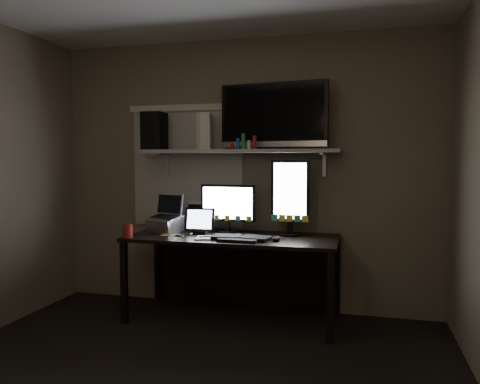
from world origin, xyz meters
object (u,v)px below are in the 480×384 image
(monitor_landscape, at_px, (228,208))
(keyboard, at_px, (241,238))
(tablet, at_px, (200,221))
(speaker, at_px, (154,131))
(tv, at_px, (273,116))
(desk, at_px, (236,253))
(laptop, at_px, (165,214))
(mouse, at_px, (276,239))
(cup, at_px, (128,231))
(monitor_portrait, at_px, (290,197))
(game_console, at_px, (206,132))

(monitor_landscape, xyz_separation_m, keyboard, (0.20, -0.31, -0.21))
(tablet, distance_m, speaker, 0.96)
(monitor_landscape, distance_m, tv, 0.91)
(desk, distance_m, laptop, 0.74)
(desk, xyz_separation_m, tv, (0.31, 0.10, 1.22))
(tv, bearing_deg, desk, -154.91)
(desk, xyz_separation_m, monitor_landscape, (-0.09, 0.04, 0.40))
(mouse, distance_m, laptop, 1.09)
(keyboard, height_order, cup, cup)
(monitor_portrait, distance_m, speaker, 1.41)
(speaker, bearing_deg, monitor_landscape, -4.83)
(tablet, relative_size, tv, 0.28)
(monitor_landscape, height_order, tablet, monitor_landscape)
(monitor_portrait, bearing_deg, laptop, -171.43)
(tablet, bearing_deg, keyboard, -25.36)
(mouse, bearing_deg, speaker, 164.30)
(desk, xyz_separation_m, speaker, (-0.80, 0.05, 1.10))
(monitor_portrait, height_order, cup, monitor_portrait)
(game_console, distance_m, speaker, 0.51)
(desk, bearing_deg, monitor_portrait, 3.94)
(desk, xyz_separation_m, game_console, (-0.30, 0.06, 1.09))
(keyboard, distance_m, tablet, 0.47)
(monitor_landscape, relative_size, cup, 4.37)
(monitor_landscape, height_order, monitor_portrait, monitor_portrait)
(laptop, relative_size, cup, 2.93)
(monitor_landscape, xyz_separation_m, tablet, (-0.22, -0.13, -0.10))
(cup, bearing_deg, monitor_portrait, 18.93)
(mouse, bearing_deg, monitor_portrait, 76.32)
(monitor_portrait, xyz_separation_m, tv, (-0.16, 0.07, 0.70))
(monitor_portrait, distance_m, tablet, 0.82)
(laptop, relative_size, speaker, 0.98)
(mouse, relative_size, tv, 0.11)
(keyboard, relative_size, game_console, 1.53)
(monitor_landscape, bearing_deg, keyboard, -54.16)
(tablet, distance_m, cup, 0.63)
(desk, bearing_deg, tv, 17.89)
(keyboard, height_order, game_console, game_console)
(keyboard, xyz_separation_m, tv, (0.20, 0.37, 1.03))
(tv, height_order, game_console, tv)
(desk, distance_m, monitor_portrait, 0.70)
(monitor_portrait, height_order, game_console, game_console)
(laptop, bearing_deg, cup, -101.94)
(cup, xyz_separation_m, speaker, (0.04, 0.47, 0.87))
(desk, relative_size, game_console, 5.56)
(monitor_landscape, xyz_separation_m, monitor_portrait, (0.56, -0.00, 0.11))
(mouse, bearing_deg, tablet, 165.05)
(mouse, bearing_deg, laptop, 168.57)
(speaker, bearing_deg, monitor_portrait, -4.55)
(monitor_portrait, distance_m, mouse, 0.44)
(keyboard, height_order, speaker, speaker)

